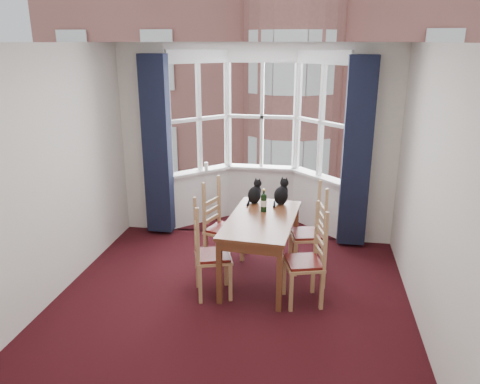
% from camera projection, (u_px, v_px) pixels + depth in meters
% --- Properties ---
extents(floor, '(4.50, 4.50, 0.00)m').
position_uv_depth(floor, '(226.00, 314.00, 5.06)').
color(floor, black).
rests_on(floor, ground).
extents(ceiling, '(4.50, 4.50, 0.00)m').
position_uv_depth(ceiling, '(224.00, 42.00, 4.20)').
color(ceiling, white).
rests_on(ceiling, floor).
extents(wall_left, '(0.00, 4.50, 4.50)m').
position_uv_depth(wall_left, '(40.00, 181.00, 4.94)').
color(wall_left, silver).
rests_on(wall_left, floor).
extents(wall_right, '(0.00, 4.50, 4.50)m').
position_uv_depth(wall_right, '(437.00, 202.00, 4.32)').
color(wall_right, silver).
rests_on(wall_right, floor).
extents(wall_near, '(4.00, 0.00, 4.00)m').
position_uv_depth(wall_near, '(144.00, 316.00, 2.52)').
color(wall_near, silver).
rests_on(wall_near, floor).
extents(wall_back_pier_left, '(0.70, 0.12, 2.80)m').
position_uv_depth(wall_back_pier_left, '(146.00, 140.00, 7.00)').
color(wall_back_pier_left, silver).
rests_on(wall_back_pier_left, floor).
extents(wall_back_pier_right, '(0.70, 0.12, 2.80)m').
position_uv_depth(wall_back_pier_right, '(373.00, 148.00, 6.48)').
color(wall_back_pier_right, silver).
rests_on(wall_back_pier_right, floor).
extents(bay_window, '(2.76, 0.94, 2.80)m').
position_uv_depth(bay_window, '(260.00, 137.00, 7.21)').
color(bay_window, white).
rests_on(bay_window, floor).
extents(curtain_left, '(0.38, 0.22, 2.60)m').
position_uv_depth(curtain_left, '(157.00, 146.00, 6.81)').
color(curtain_left, '#161B32').
rests_on(curtain_left, floor).
extents(curtain_right, '(0.38, 0.22, 2.60)m').
position_uv_depth(curtain_right, '(357.00, 154.00, 6.36)').
color(curtain_right, '#161B32').
rests_on(curtain_right, floor).
extents(dining_table, '(0.88, 1.49, 0.81)m').
position_uv_depth(dining_table, '(262.00, 226.00, 5.60)').
color(dining_table, brown).
rests_on(dining_table, floor).
extents(chair_left_near, '(0.51, 0.53, 0.92)m').
position_uv_depth(chair_left_near, '(205.00, 257.00, 5.30)').
color(chair_left_near, tan).
rests_on(chair_left_near, floor).
extents(chair_left_far, '(0.52, 0.53, 0.92)m').
position_uv_depth(chair_left_far, '(218.00, 229.00, 6.11)').
color(chair_left_far, tan).
rests_on(chair_left_far, floor).
extents(chair_right_near, '(0.50, 0.51, 0.92)m').
position_uv_depth(chair_right_near, '(311.00, 263.00, 5.17)').
color(chair_right_near, tan).
rests_on(chair_right_near, floor).
extents(chair_right_far, '(0.49, 0.50, 0.92)m').
position_uv_depth(chair_right_far, '(314.00, 235.00, 5.92)').
color(chair_right_far, tan).
rests_on(chair_right_far, floor).
extents(cat_left, '(0.24, 0.27, 0.33)m').
position_uv_depth(cat_left, '(255.00, 194.00, 6.06)').
color(cat_left, black).
rests_on(cat_left, dining_table).
extents(cat_right, '(0.26, 0.30, 0.35)m').
position_uv_depth(cat_right, '(281.00, 194.00, 6.01)').
color(cat_right, black).
rests_on(cat_right, dining_table).
extents(wine_bottle, '(0.07, 0.07, 0.29)m').
position_uv_depth(wine_bottle, '(264.00, 202.00, 5.74)').
color(wine_bottle, black).
rests_on(wine_bottle, dining_table).
extents(candle_tall, '(0.06, 0.06, 0.13)m').
position_uv_depth(candle_tall, '(206.00, 166.00, 7.34)').
color(candle_tall, white).
rests_on(candle_tall, bay_window).
extents(street, '(80.00, 80.00, 0.00)m').
position_uv_depth(street, '(305.00, 157.00, 37.17)').
color(street, '#333335').
rests_on(street, ground).
extents(tenement_building, '(18.40, 7.80, 15.20)m').
position_uv_depth(tenement_building, '(297.00, 75.00, 17.71)').
color(tenement_building, '#A25E53').
rests_on(tenement_building, street).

